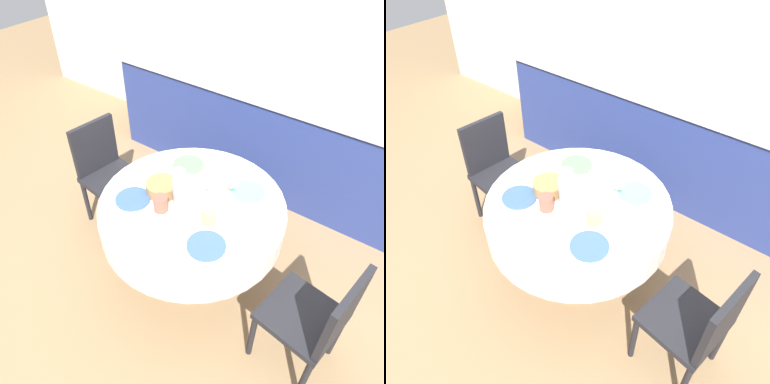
% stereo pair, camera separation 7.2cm
% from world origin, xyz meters
% --- Properties ---
extents(ground_plane, '(12.00, 12.00, 0.00)m').
position_xyz_m(ground_plane, '(0.00, 0.00, 0.00)').
color(ground_plane, '#8E704C').
extents(wall_back, '(7.00, 0.05, 2.60)m').
position_xyz_m(wall_back, '(0.00, 1.69, 1.30)').
color(wall_back, beige).
rests_on(wall_back, ground_plane).
extents(kitchen_counter, '(3.24, 0.64, 0.93)m').
position_xyz_m(kitchen_counter, '(0.00, 1.35, 0.47)').
color(kitchen_counter, navy).
rests_on(kitchen_counter, ground_plane).
extents(dining_table, '(1.17, 1.17, 0.73)m').
position_xyz_m(dining_table, '(0.00, 0.00, 0.60)').
color(dining_table, tan).
rests_on(dining_table, ground_plane).
extents(chair_left, '(0.45, 0.45, 0.87)m').
position_xyz_m(chair_left, '(0.91, -0.13, 0.49)').
color(chair_left, black).
rests_on(chair_left, ground_plane).
extents(chair_right, '(0.44, 0.44, 0.87)m').
position_xyz_m(chair_right, '(-0.91, 0.11, 0.49)').
color(chair_right, black).
rests_on(chair_right, ground_plane).
extents(plate_near_left, '(0.22, 0.22, 0.01)m').
position_xyz_m(plate_near_left, '(-0.31, -0.20, 0.74)').
color(plate_near_left, '#3856AD').
rests_on(plate_near_left, dining_table).
extents(cup_near_left, '(0.09, 0.09, 0.10)m').
position_xyz_m(cup_near_left, '(-0.11, -0.17, 0.78)').
color(cup_near_left, '#CC4C3D').
rests_on(cup_near_left, dining_table).
extents(plate_near_right, '(0.22, 0.22, 0.01)m').
position_xyz_m(plate_near_right, '(0.27, -0.24, 0.74)').
color(plate_near_right, '#3856AD').
rests_on(plate_near_right, dining_table).
extents(cup_near_right, '(0.09, 0.09, 0.10)m').
position_xyz_m(cup_near_right, '(0.18, -0.08, 0.78)').
color(cup_near_right, '#DBB766').
rests_on(cup_near_right, dining_table).
extents(plate_far_left, '(0.22, 0.22, 0.01)m').
position_xyz_m(plate_far_left, '(-0.24, 0.28, 0.74)').
color(plate_far_left, '#5BA85B').
rests_on(plate_far_left, dining_table).
extents(cup_far_left, '(0.09, 0.09, 0.10)m').
position_xyz_m(cup_far_left, '(-0.17, 0.09, 0.78)').
color(cup_far_left, white).
rests_on(cup_far_left, dining_table).
extents(plate_far_right, '(0.22, 0.22, 0.01)m').
position_xyz_m(plate_far_right, '(0.24, 0.28, 0.74)').
color(plate_far_right, '#60BCB7').
rests_on(plate_far_right, dining_table).
extents(cup_far_right, '(0.09, 0.09, 0.10)m').
position_xyz_m(cup_far_right, '(0.07, 0.19, 0.78)').
color(cup_far_right, '#CC4C3D').
rests_on(cup_far_right, dining_table).
extents(coffee_carafe, '(0.13, 0.13, 0.27)m').
position_xyz_m(coffee_carafe, '(-0.03, -0.05, 0.85)').
color(coffee_carafe, '#B2B2B7').
rests_on(coffee_carafe, dining_table).
extents(teapot, '(0.22, 0.16, 0.21)m').
position_xyz_m(teapot, '(0.07, 0.17, 0.82)').
color(teapot, white).
rests_on(teapot, dining_table).
extents(bread_basket, '(0.20, 0.20, 0.08)m').
position_xyz_m(bread_basket, '(-0.21, -0.04, 0.77)').
color(bread_basket, olive).
rests_on(bread_basket, dining_table).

